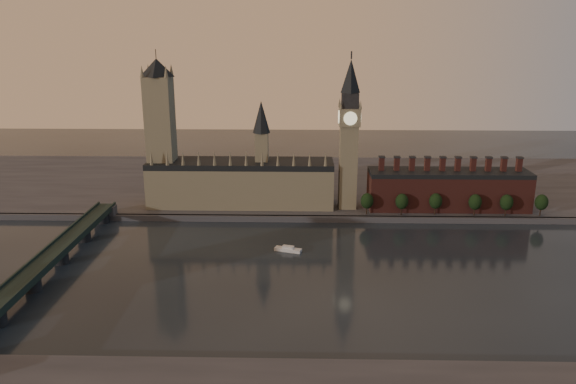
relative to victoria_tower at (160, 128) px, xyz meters
The scene contains 14 objects.
ground 176.40m from the victoria_tower, 43.78° to the right, with size 900.00×900.00×0.00m, color black.
north_bank 147.08m from the victoria_tower, 27.72° to the left, with size 900.00×182.00×4.00m.
palace_of_westminster 67.03m from the victoria_tower, ahead, with size 130.00×30.30×74.00m.
victoria_tower is the anchor object (origin of this frame).
big_ben 130.12m from the victoria_tower, ahead, with size 15.00×15.00×107.00m.
chimney_block 204.27m from the victoria_tower, ahead, with size 110.00×25.00×37.00m.
embankment_tree_0 150.69m from the victoria_tower, ahead, with size 8.60×8.60×14.88m.
embankment_tree_1 172.92m from the victoria_tower, ahead, with size 8.60×8.60×14.88m.
embankment_tree_2 194.85m from the victoria_tower, ahead, with size 8.60×8.60×14.88m.
embankment_tree_3 220.21m from the victoria_tower, ahead, with size 8.60×8.60×14.88m.
embankment_tree_4 240.52m from the victoria_tower, ahead, with size 8.60×8.60×14.88m.
embankment_tree_5 263.45m from the victoria_tower, ahead, with size 8.60×8.60×14.88m.
westminster_bridge 133.21m from the victoria_tower, 106.56° to the right, with size 14.00×200.00×11.55m.
river_boat 132.30m from the victoria_tower, 40.72° to the right, with size 16.39×9.09×3.15m.
Camera 1 is at (-22.77, -267.73, 124.83)m, focal length 35.00 mm.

